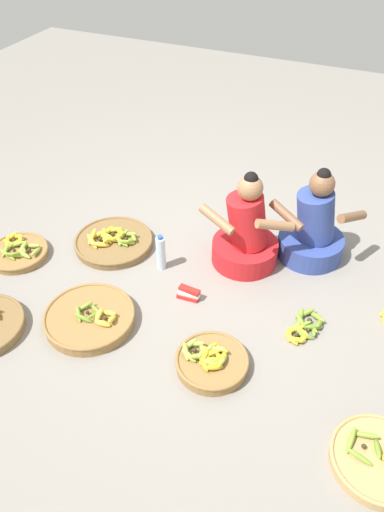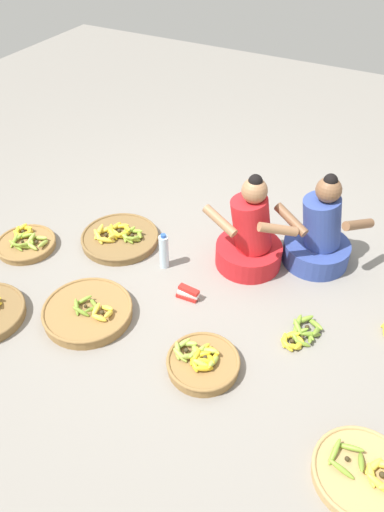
{
  "view_description": "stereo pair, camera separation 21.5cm",
  "coord_description": "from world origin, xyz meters",
  "px_view_note": "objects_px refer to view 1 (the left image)",
  "views": [
    {
      "loc": [
        1.06,
        -2.65,
        2.61
      ],
      "look_at": [
        0.0,
        -0.2,
        0.35
      ],
      "focal_mm": 34.87,
      "sensor_mm": 36.0,
      "label": 1
    },
    {
      "loc": [
        1.25,
        -2.56,
        2.61
      ],
      "look_at": [
        0.0,
        -0.2,
        0.35
      ],
      "focal_mm": 34.87,
      "sensor_mm": 36.0,
      "label": 2
    }
  ],
  "objects_px": {
    "vendor_woman_front": "(246,235)",
    "banana_basket_back_center": "(211,361)",
    "banana_basket_mid_right": "(379,460)",
    "banana_basket_near_vendor": "(114,241)",
    "water_bottle": "(161,253)",
    "banana_basket_near_bicycle": "(90,318)",
    "loose_bananas_front_left": "(304,327)",
    "banana_basket_back_left": "(18,252)",
    "packet_carton_stack": "(189,294)",
    "vendor_woman_behind": "(313,230)"
  },
  "relations": [
    {
      "from": "vendor_woman_front",
      "to": "banana_basket_back_center",
      "type": "bearing_deg",
      "value": -82.26
    },
    {
      "from": "banana_basket_mid_right",
      "to": "water_bottle",
      "type": "xyz_separation_m",
      "value": [
        -1.79,
        0.98,
        0.1
      ]
    },
    {
      "from": "packet_carton_stack",
      "to": "banana_basket_mid_right",
      "type": "bearing_deg",
      "value": -27.51
    },
    {
      "from": "vendor_woman_front",
      "to": "banana_basket_back_left",
      "type": "bearing_deg",
      "value": -158.32
    },
    {
      "from": "vendor_woman_front",
      "to": "packet_carton_stack",
      "type": "xyz_separation_m",
      "value": [
        -0.24,
        -0.57,
        -0.21
      ]
    },
    {
      "from": "banana_basket_back_center",
      "to": "water_bottle",
      "type": "relative_size",
      "value": 1.51
    },
    {
      "from": "banana_basket_mid_right",
      "to": "vendor_woman_front",
      "type": "bearing_deg",
      "value": 132.63
    },
    {
      "from": "banana_basket_back_center",
      "to": "vendor_woman_behind",
      "type": "bearing_deg",
      "value": 76.99
    },
    {
      "from": "banana_basket_mid_right",
      "to": "banana_basket_near_vendor",
      "type": "bearing_deg",
      "value": 154.73
    },
    {
      "from": "loose_bananas_front_left",
      "to": "water_bottle",
      "type": "xyz_separation_m",
      "value": [
        -1.19,
        0.2,
        0.12
      ]
    },
    {
      "from": "banana_basket_back_left",
      "to": "banana_basket_near_bicycle",
      "type": "bearing_deg",
      "value": -22.68
    },
    {
      "from": "vendor_woman_front",
      "to": "banana_basket_back_center",
      "type": "height_order",
      "value": "vendor_woman_front"
    },
    {
      "from": "loose_bananas_front_left",
      "to": "packet_carton_stack",
      "type": "bearing_deg",
      "value": -178.13
    },
    {
      "from": "vendor_woman_behind",
      "to": "water_bottle",
      "type": "distance_m",
      "value": 1.21
    },
    {
      "from": "banana_basket_back_center",
      "to": "banana_basket_mid_right",
      "type": "distance_m",
      "value": 1.1
    },
    {
      "from": "vendor_woman_front",
      "to": "loose_bananas_front_left",
      "type": "bearing_deg",
      "value": -41.02
    },
    {
      "from": "banana_basket_back_center",
      "to": "banana_basket_near_bicycle",
      "type": "bearing_deg",
      "value": 178.97
    },
    {
      "from": "water_bottle",
      "to": "loose_bananas_front_left",
      "type": "bearing_deg",
      "value": -9.49
    },
    {
      "from": "banana_basket_back_center",
      "to": "banana_basket_near_bicycle",
      "type": "distance_m",
      "value": 0.92
    },
    {
      "from": "vendor_woman_behind",
      "to": "banana_basket_back_left",
      "type": "distance_m",
      "value": 2.37
    },
    {
      "from": "water_bottle",
      "to": "vendor_woman_front",
      "type": "bearing_deg",
      "value": 30.8
    },
    {
      "from": "vendor_woman_behind",
      "to": "banana_basket_mid_right",
      "type": "height_order",
      "value": "vendor_woman_behind"
    },
    {
      "from": "water_bottle",
      "to": "packet_carton_stack",
      "type": "relative_size",
      "value": 1.84
    },
    {
      "from": "banana_basket_near_vendor",
      "to": "vendor_woman_behind",
      "type": "bearing_deg",
      "value": 19.29
    },
    {
      "from": "vendor_woman_front",
      "to": "banana_basket_near_bicycle",
      "type": "bearing_deg",
      "value": -125.98
    },
    {
      "from": "banana_basket_back_center",
      "to": "packet_carton_stack",
      "type": "distance_m",
      "value": 0.64
    },
    {
      "from": "banana_basket_near_vendor",
      "to": "loose_bananas_front_left",
      "type": "distance_m",
      "value": 1.7
    },
    {
      "from": "banana_basket_back_center",
      "to": "banana_basket_mid_right",
      "type": "relative_size",
      "value": 0.89
    },
    {
      "from": "banana_basket_near_vendor",
      "to": "packet_carton_stack",
      "type": "height_order",
      "value": "banana_basket_near_vendor"
    },
    {
      "from": "water_bottle",
      "to": "packet_carton_stack",
      "type": "height_order",
      "value": "water_bottle"
    },
    {
      "from": "banana_basket_mid_right",
      "to": "loose_bananas_front_left",
      "type": "distance_m",
      "value": 0.99
    },
    {
      "from": "banana_basket_back_center",
      "to": "loose_bananas_front_left",
      "type": "xyz_separation_m",
      "value": [
        0.47,
        0.54,
        -0.02
      ]
    },
    {
      "from": "banana_basket_back_left",
      "to": "packet_carton_stack",
      "type": "relative_size",
      "value": 2.85
    },
    {
      "from": "banana_basket_near_bicycle",
      "to": "loose_bananas_front_left",
      "type": "distance_m",
      "value": 1.49
    },
    {
      "from": "banana_basket_near_bicycle",
      "to": "banana_basket_mid_right",
      "type": "xyz_separation_m",
      "value": [
        1.99,
        -0.26,
        -0.0
      ]
    },
    {
      "from": "banana_basket_mid_right",
      "to": "packet_carton_stack",
      "type": "height_order",
      "value": "banana_basket_mid_right"
    },
    {
      "from": "vendor_woman_front",
      "to": "banana_basket_mid_right",
      "type": "height_order",
      "value": "vendor_woman_front"
    },
    {
      "from": "banana_basket_back_left",
      "to": "banana_basket_mid_right",
      "type": "bearing_deg",
      "value": -12.55
    },
    {
      "from": "banana_basket_back_center",
      "to": "vendor_woman_front",
      "type": "bearing_deg",
      "value": 97.74
    },
    {
      "from": "vendor_woman_front",
      "to": "banana_basket_back_left",
      "type": "distance_m",
      "value": 1.84
    },
    {
      "from": "banana_basket_back_center",
      "to": "loose_bananas_front_left",
      "type": "bearing_deg",
      "value": 48.79
    },
    {
      "from": "vendor_woman_behind",
      "to": "water_bottle",
      "type": "xyz_separation_m",
      "value": [
        -1.03,
        -0.62,
        -0.11
      ]
    },
    {
      "from": "banana_basket_near_vendor",
      "to": "banana_basket_mid_right",
      "type": "xyz_separation_m",
      "value": [
        2.27,
        -1.07,
        0.0
      ]
    },
    {
      "from": "banana_basket_near_bicycle",
      "to": "water_bottle",
      "type": "distance_m",
      "value": 0.76
    },
    {
      "from": "banana_basket_near_bicycle",
      "to": "packet_carton_stack",
      "type": "distance_m",
      "value": 0.73
    },
    {
      "from": "vendor_woman_front",
      "to": "banana_basket_mid_right",
      "type": "relative_size",
      "value": 1.52
    },
    {
      "from": "water_bottle",
      "to": "packet_carton_stack",
      "type": "distance_m",
      "value": 0.42
    },
    {
      "from": "banana_basket_back_left",
      "to": "vendor_woman_front",
      "type": "bearing_deg",
      "value": 21.68
    },
    {
      "from": "banana_basket_near_vendor",
      "to": "banana_basket_near_bicycle",
      "type": "bearing_deg",
      "value": -70.7
    },
    {
      "from": "vendor_woman_behind",
      "to": "banana_basket_back_left",
      "type": "bearing_deg",
      "value": -156.14
    }
  ]
}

